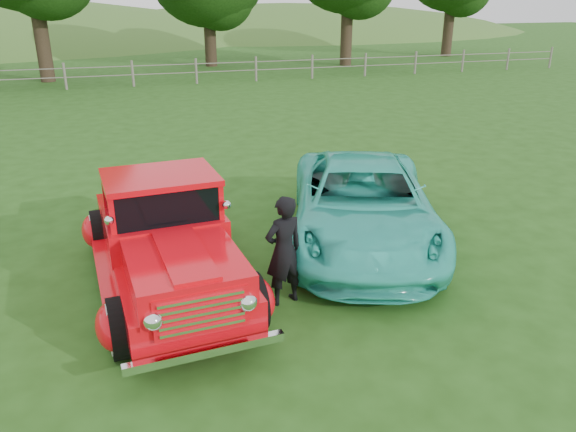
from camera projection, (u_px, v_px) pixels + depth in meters
name	position (u px, v px, depth m)	size (l,w,h in m)	color
ground	(235.00, 338.00, 7.14)	(140.00, 140.00, 0.00)	#214713
distant_hills	(79.00, 80.00, 60.38)	(116.00, 60.00, 18.00)	#386023
fence_line	(133.00, 74.00, 26.42)	(48.00, 0.12, 1.20)	slate
red_pickup	(164.00, 238.00, 8.11)	(2.48, 5.09, 1.78)	black
teal_sedan	(363.00, 204.00, 9.65)	(2.37, 5.13, 1.43)	#31C5B1
man	(284.00, 251.00, 7.71)	(0.58, 0.38, 1.59)	black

